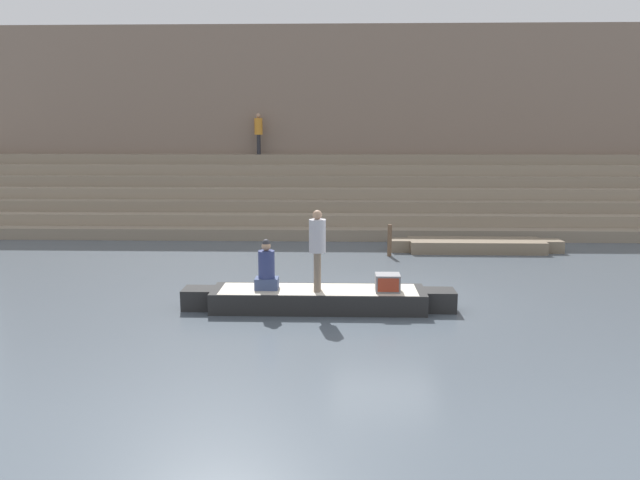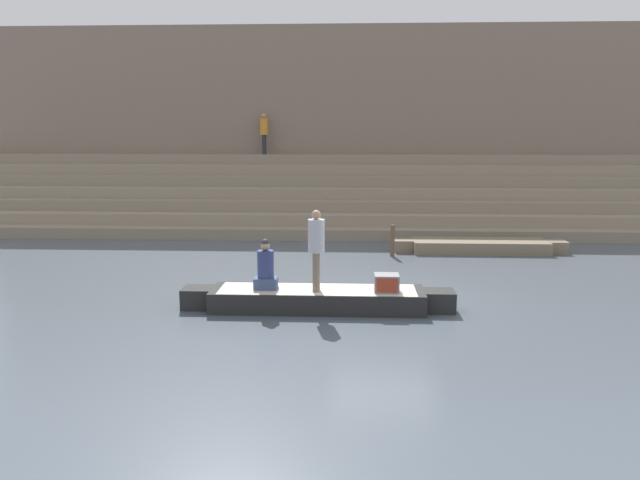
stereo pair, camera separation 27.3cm
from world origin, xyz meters
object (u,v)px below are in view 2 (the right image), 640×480
moored_boat_shore (479,246)px  person_on_steps (264,131)px  tv_set (387,283)px  person_rowing (266,269)px  rowboat_main (317,298)px  mooring_post (392,241)px  person_standing (316,245)px

moored_boat_shore → person_on_steps: bearing=145.0°
tv_set → moored_boat_shore: size_ratio=0.10×
person_rowing → moored_boat_shore: 9.20m
rowboat_main → person_rowing: person_rowing is taller
person_rowing → tv_set: 2.70m
mooring_post → rowboat_main: bearing=-109.0°
tv_set → person_on_steps: person_on_steps is taller
person_standing → person_rowing: person_standing is taller
rowboat_main → mooring_post: size_ratio=6.03×
rowboat_main → person_standing: size_ratio=3.39×
person_standing → person_rowing: size_ratio=1.59×
person_standing → person_rowing: 1.28m
rowboat_main → tv_set: tv_set is taller
person_standing → mooring_post: person_standing is taller
person_standing → person_on_steps: bearing=99.6°
person_standing → person_rowing: (-1.14, 0.12, -0.58)m
tv_set → mooring_post: 6.12m
moored_boat_shore → mooring_post: bearing=-158.3°
person_rowing → tv_set: person_rowing is taller
person_standing → person_on_steps: size_ratio=1.03×
moored_boat_shore → person_rowing: bearing=-126.7°
rowboat_main → person_on_steps: 14.37m
person_standing → moored_boat_shore: bearing=51.7°
rowboat_main → person_rowing: 1.33m
person_standing → moored_boat_shore: (4.98, 6.96, -1.28)m
person_standing → moored_boat_shore: size_ratio=0.32×
tv_set → person_rowing: bearing=-178.6°
moored_boat_shore → person_on_steps: (-7.98, 6.72, 3.68)m
rowboat_main → tv_set: size_ratio=11.30×
mooring_post → person_standing: bearing=-108.8°
rowboat_main → person_on_steps: size_ratio=3.50×
person_rowing → mooring_post: bearing=73.3°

